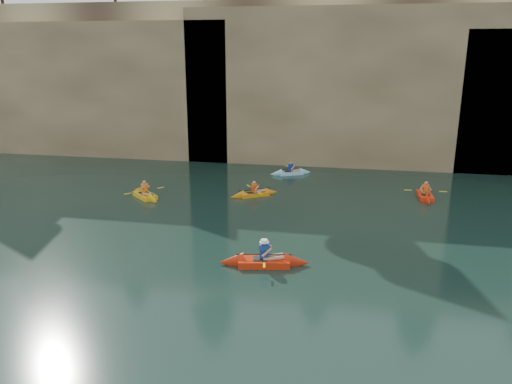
# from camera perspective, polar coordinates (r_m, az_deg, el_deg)

# --- Properties ---
(ground) EXTENTS (160.00, 160.00, 0.00)m
(ground) POSITION_cam_1_polar(r_m,az_deg,el_deg) (16.27, 2.35, -14.40)
(ground) COLOR black
(ground) RESTS_ON ground
(cliff) EXTENTS (70.00, 16.00, 12.00)m
(cliff) POSITION_cam_1_polar(r_m,az_deg,el_deg) (43.97, 8.55, 13.01)
(cliff) COLOR tan
(cliff) RESTS_ON ground
(cliff_slab_west) EXTENTS (26.00, 2.40, 10.56)m
(cliff_slab_west) POSITION_cam_1_polar(r_m,az_deg,el_deg) (42.71, -20.50, 11.13)
(cliff_slab_west) COLOR tan
(cliff_slab_west) RESTS_ON ground
(cliff_slab_center) EXTENTS (24.00, 2.40, 11.40)m
(cliff_slab_center) POSITION_cam_1_polar(r_m,az_deg,el_deg) (36.56, 11.15, 11.81)
(cliff_slab_center) COLOR tan
(cliff_slab_center) RESTS_ON ground
(sea_cave_west) EXTENTS (4.50, 1.00, 4.00)m
(sea_cave_west) POSITION_cam_1_polar(r_m,az_deg,el_deg) (41.52, -18.14, 6.66)
(sea_cave_west) COLOR black
(sea_cave_west) RESTS_ON ground
(sea_cave_center) EXTENTS (3.50, 1.00, 3.20)m
(sea_cave_center) POSITION_cam_1_polar(r_m,az_deg,el_deg) (36.93, 1.41, 5.73)
(sea_cave_center) COLOR black
(sea_cave_center) RESTS_ON ground
(sea_cave_east) EXTENTS (5.00, 1.00, 4.50)m
(sea_cave_east) POSITION_cam_1_polar(r_m,az_deg,el_deg) (37.18, 23.32, 5.51)
(sea_cave_east) COLOR black
(sea_cave_east) RESTS_ON ground
(main_kayaker) EXTENTS (3.67, 2.40, 1.33)m
(main_kayaker) POSITION_cam_1_polar(r_m,az_deg,el_deg) (19.86, 0.93, -7.90)
(main_kayaker) COLOR red
(main_kayaker) RESTS_ON ground
(kayaker_orange) EXTENTS (2.81, 2.19, 1.11)m
(kayaker_orange) POSITION_cam_1_polar(r_m,az_deg,el_deg) (28.92, -0.22, -0.18)
(kayaker_orange) COLOR orange
(kayaker_orange) RESTS_ON ground
(kayaker_red_far) EXTENTS (2.35, 3.26, 1.19)m
(kayaker_red_far) POSITION_cam_1_polar(r_m,az_deg,el_deg) (30.20, 18.75, -0.34)
(kayaker_red_far) COLOR red
(kayaker_red_far) RESTS_ON ground
(kayaker_yellow) EXTENTS (2.76, 2.60, 1.25)m
(kayaker_yellow) POSITION_cam_1_polar(r_m,az_deg,el_deg) (29.30, -12.57, -0.33)
(kayaker_yellow) COLOR yellow
(kayaker_yellow) RESTS_ON ground
(kayaker_ltblue_mid) EXTENTS (2.90, 2.02, 1.10)m
(kayaker_ltblue_mid) POSITION_cam_1_polar(r_m,az_deg,el_deg) (33.98, 3.98, 2.25)
(kayaker_ltblue_mid) COLOR #98E5FF
(kayaker_ltblue_mid) RESTS_ON ground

